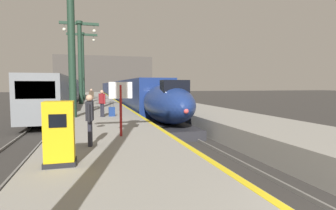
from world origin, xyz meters
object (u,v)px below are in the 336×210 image
object	(u,v)px
rolling_suitcase	(112,112)
departure_info_board	(121,98)
passenger_near_edge	(102,101)
passenger_far_waiting	(91,97)
ticket_machine_yellow	(59,136)
highspeed_train_main	(119,91)
regional_train_adjacent	(65,92)
passenger_mid_platform	(90,116)
station_column_distant	(83,60)
station_column_mid	(71,23)
station_column_far	(80,54)

from	to	relation	value
rolling_suitcase	departure_info_board	world-z (taller)	departure_info_board
departure_info_board	passenger_near_edge	bearing A→B (deg)	93.99
passenger_far_waiting	ticket_machine_yellow	distance (m)	16.78
departure_info_board	passenger_far_waiting	bearing A→B (deg)	94.86
highspeed_train_main	regional_train_adjacent	xyz separation A→B (m)	(-8.10, -14.17, 0.16)
highspeed_train_main	passenger_mid_platform	world-z (taller)	highspeed_train_main
regional_train_adjacent	rolling_suitcase	distance (m)	19.34
regional_train_adjacent	departure_info_board	bearing A→B (deg)	-80.26
station_column_distant	passenger_mid_platform	world-z (taller)	station_column_distant
station_column_mid	ticket_machine_yellow	xyz separation A→B (m)	(0.35, -10.57, -5.01)
highspeed_train_main	regional_train_adjacent	world-z (taller)	regional_train_adjacent
station_column_far	highspeed_train_main	bearing A→B (deg)	73.72
station_column_mid	passenger_mid_platform	xyz separation A→B (m)	(1.06, -8.58, -4.76)
highspeed_train_main	station_column_distant	distance (m)	14.06
regional_train_adjacent	passenger_mid_platform	xyz separation A→B (m)	(3.26, -27.22, -0.09)
station_column_distant	regional_train_adjacent	bearing A→B (deg)	-134.39
passenger_mid_platform	rolling_suitcase	world-z (taller)	passenger_mid_platform
station_column_mid	station_column_far	bearing A→B (deg)	90.00
ticket_machine_yellow	station_column_mid	bearing A→B (deg)	91.90
passenger_mid_platform	ticket_machine_yellow	size ratio (longest dim) A/B	1.06
station_column_mid	passenger_mid_platform	size ratio (longest dim) A/B	5.69
station_column_distant	passenger_far_waiting	xyz separation A→B (m)	(1.08, -14.69, -4.46)
passenger_mid_platform	rolling_suitcase	distance (m)	8.57
highspeed_train_main	ticket_machine_yellow	size ratio (longest dim) A/B	47.52
regional_train_adjacent	station_column_mid	bearing A→B (deg)	-83.27
passenger_far_waiting	ticket_machine_yellow	bearing A→B (deg)	-92.51
station_column_far	passenger_far_waiting	xyz separation A→B (m)	(1.08, -6.41, -4.28)
passenger_near_edge	passenger_mid_platform	xyz separation A→B (m)	(-0.68, -8.27, 0.00)
highspeed_train_main	station_column_mid	size ratio (longest dim) A/B	7.91
departure_info_board	station_column_mid	bearing A→B (deg)	107.34
passenger_near_edge	passenger_far_waiting	xyz separation A→B (m)	(-0.66, 6.50, 0.00)
ticket_machine_yellow	departure_info_board	distance (m)	4.01
station_column_mid	station_column_distant	size ratio (longest dim) A/B	1.06
station_column_mid	passenger_far_waiting	xyz separation A→B (m)	(1.08, 6.20, -4.76)
highspeed_train_main	rolling_suitcase	distance (m)	33.15
highspeed_train_main	station_column_distant	world-z (taller)	station_column_distant
station_column_mid	highspeed_train_main	bearing A→B (deg)	79.81
ticket_machine_yellow	departure_info_board	world-z (taller)	departure_info_board
station_column_far	passenger_near_edge	distance (m)	13.72
highspeed_train_main	departure_info_board	xyz separation A→B (m)	(-3.68, -39.91, 0.59)
ticket_machine_yellow	departure_info_board	bearing A→B (deg)	61.71
highspeed_train_main	passenger_far_waiting	distance (m)	27.05
station_column_mid	ticket_machine_yellow	bearing A→B (deg)	-88.10
station_column_mid	station_column_far	distance (m)	12.62
passenger_far_waiting	rolling_suitcase	xyz separation A→B (m)	(1.26, -6.33, -0.69)
passenger_near_edge	rolling_suitcase	distance (m)	0.93
station_column_far	ticket_machine_yellow	world-z (taller)	station_column_far
passenger_far_waiting	passenger_mid_platform	bearing A→B (deg)	-90.09
passenger_mid_platform	highspeed_train_main	bearing A→B (deg)	83.33
passenger_mid_platform	rolling_suitcase	xyz separation A→B (m)	(1.28, 8.44, -0.69)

